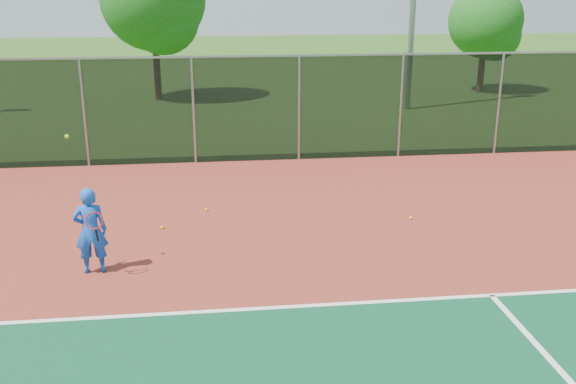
# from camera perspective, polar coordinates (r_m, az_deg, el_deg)

# --- Properties ---
(court_apron) EXTENTS (30.00, 20.00, 0.02)m
(court_apron) POSITION_cam_1_polar(r_m,az_deg,el_deg) (9.76, 9.03, -12.46)
(court_apron) COLOR maroon
(court_apron) RESTS_ON ground
(fence_back) EXTENTS (30.00, 0.06, 3.03)m
(fence_back) POSITION_cam_1_polar(r_m,az_deg,el_deg) (18.54, 0.98, 7.56)
(fence_back) COLOR black
(fence_back) RESTS_ON court_apron
(tennis_player) EXTENTS (0.62, 0.64, 2.50)m
(tennis_player) POSITION_cam_1_polar(r_m,az_deg,el_deg) (11.77, -17.15, -3.28)
(tennis_player) COLOR blue
(tennis_player) RESTS_ON court_apron
(practice_ball_0) EXTENTS (0.07, 0.07, 0.07)m
(practice_ball_0) POSITION_cam_1_polar(r_m,az_deg,el_deg) (14.65, -7.26, -1.55)
(practice_ball_0) COLOR #C2DF19
(practice_ball_0) RESTS_ON court_apron
(practice_ball_2) EXTENTS (0.07, 0.07, 0.07)m
(practice_ball_2) POSITION_cam_1_polar(r_m,az_deg,el_deg) (14.28, 10.86, -2.26)
(practice_ball_2) COLOR #C2DF19
(practice_ball_2) RESTS_ON court_apron
(practice_ball_3) EXTENTS (0.07, 0.07, 0.07)m
(practice_ball_3) POSITION_cam_1_polar(r_m,az_deg,el_deg) (13.74, -11.13, -3.10)
(practice_ball_3) COLOR #C2DF19
(practice_ball_3) RESTS_ON court_apron
(tree_back_left) EXTENTS (4.52, 4.52, 6.64)m
(tree_back_left) POSITION_cam_1_polar(r_m,az_deg,el_deg) (29.06, -11.74, 16.15)
(tree_back_left) COLOR #3B2515
(tree_back_left) RESTS_ON ground
(tree_back_mid) EXTENTS (3.41, 3.41, 5.01)m
(tree_back_mid) POSITION_cam_1_polar(r_m,az_deg,el_deg) (32.06, 17.36, 14.03)
(tree_back_mid) COLOR #3B2515
(tree_back_mid) RESTS_ON ground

